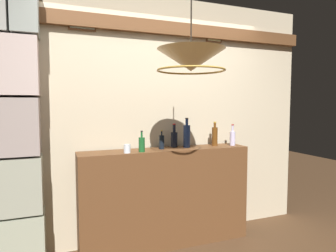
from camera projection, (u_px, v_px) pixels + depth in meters
panelled_rear_partition at (159, 114)px, 3.33m from camera, size 3.75×0.15×2.71m
stone_pillar at (15, 127)px, 2.65m from camera, size 0.45×0.39×2.64m
bar_shelf_unit at (166, 197)px, 3.17m from camera, size 1.85×0.33×1.05m
liquor_bottle_vodka at (232, 138)px, 3.39m from camera, size 0.06×0.06×0.25m
liquor_bottle_whiskey at (174, 139)px, 3.25m from camera, size 0.07×0.07×0.26m
liquor_bottle_rum at (215, 136)px, 3.37m from camera, size 0.07×0.07×0.28m
liquor_bottle_rye at (187, 135)px, 3.24m from camera, size 0.08×0.08×0.33m
liquor_bottle_port at (142, 144)px, 2.94m from camera, size 0.06×0.06×0.21m
liquor_bottle_scotch at (162, 142)px, 3.11m from camera, size 0.06×0.06×0.20m
glass_tumbler_rocks at (127, 149)px, 2.87m from camera, size 0.07×0.07×0.09m
pendant_lamp at (191, 61)px, 2.39m from camera, size 0.56×0.56×0.58m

